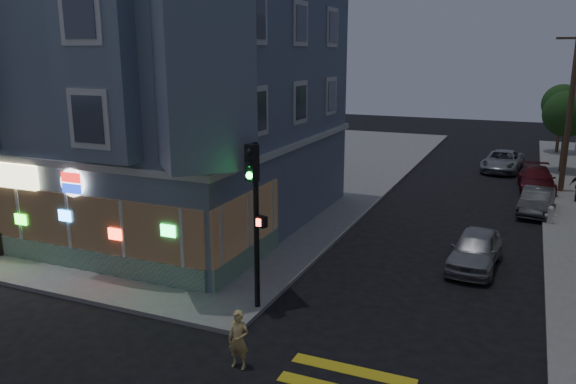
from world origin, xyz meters
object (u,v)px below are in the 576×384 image
Objects in this scene: utility_pole at (570,109)px; trash_can at (0,243)px; fire_hydrant at (551,214)px; running_child at (239,339)px; parked_car_b at (536,201)px; traffic_signal at (255,199)px; parked_car_c at (536,179)px; street_tree_near at (567,114)px; parked_car_a at (475,250)px; parked_car_d at (503,161)px; street_tree_far at (562,104)px.

utility_pole is 10.00× the size of trash_can.
running_child is at bearing -114.87° from fire_hydrant.
traffic_signal reaches higher than parked_car_b.
parked_car_b is 17.48m from traffic_signal.
traffic_signal is (-7.90, -20.50, 2.94)m from parked_car_c.
street_tree_near is 1.30× the size of parked_car_a.
parked_car_d is 6.07× the size of fire_hydrant.
utility_pole is at bearing 83.99° from traffic_signal.
parked_car_b is 0.76× the size of traffic_signal.
running_child is 0.38× the size of parked_car_a.
running_child is (-8.42, -37.34, -3.16)m from street_tree_far.
street_tree_far is 35.65m from traffic_signal.
fire_hydrant is at bearing -71.97° from parked_car_d.
parked_car_c is (-1.30, 0.11, -4.12)m from utility_pole.
fire_hydrant is (0.60, -2.02, -0.06)m from parked_car_b.
fire_hydrant is at bearing 63.98° from running_child.
street_tree_far is at bearing 79.94° from parked_car_c.
running_child is 1.72× the size of trash_can.
street_tree_far is 1.37× the size of parked_car_b.
running_child is at bearing -102.71° from street_tree_far.
utility_pole is 25.07m from running_child.
street_tree_far is 39.96m from trash_can.
parked_car_c is (6.92, 23.45, -0.10)m from running_child.
parked_car_d is at bearing 93.69° from parked_car_a.
parked_car_d reaches higher than fire_hydrant.
street_tree_near is 8.00m from street_tree_far.
street_tree_far is 9.95m from parked_car_d.
parked_car_c is at bearing 87.19° from traffic_signal.
street_tree_far is 1.03× the size of traffic_signal.
parked_car_c is (0.00, 5.20, 0.04)m from parked_car_b.
street_tree_far is at bearing 58.64° from trash_can.
street_tree_near is 20.39m from parked_car_a.
parked_car_d is at bearing 79.29° from running_child.
trash_can is (-19.22, -14.91, -0.04)m from parked_car_b.
traffic_signal is at bearing -109.60° from street_tree_near.
street_tree_near is 5.89× the size of trash_can.
street_tree_near is 1.00× the size of street_tree_far.
parked_car_a is (-3.40, -13.81, -4.10)m from utility_pole.
street_tree_far is 21.39m from fire_hydrant.
parked_car_d is at bearing 108.10° from parked_car_c.
running_child reaches higher than parked_car_d.
traffic_signal is at bearing -114.28° from utility_pole.
running_child reaches higher than parked_car_a.
utility_pole reaches higher than parked_car_d.
street_tree_far reaches higher than parked_car_a.
parked_car_b is (-1.50, -19.09, -3.30)m from street_tree_far.
parked_car_a is 4.53× the size of trash_can.
parked_car_d is 5.51× the size of trash_can.
street_tree_far is 14.35m from parked_car_c.
utility_pole is 1.93× the size of parked_car_c.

